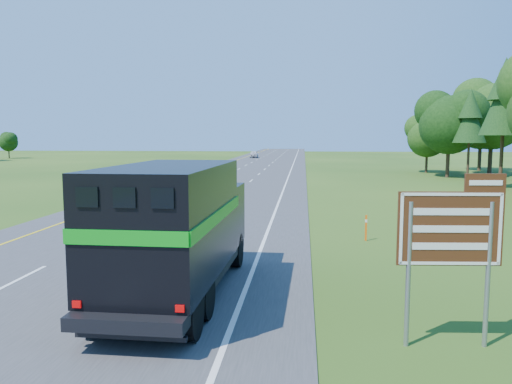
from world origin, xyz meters
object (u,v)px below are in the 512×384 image
Objects in this scene: far_car at (254,154)px; exit_sign at (452,236)px; horse_truck at (177,226)px; white_suv at (156,184)px.

exit_sign reaches higher than far_car.
white_suv is (-7.66, 23.46, -1.13)m from horse_truck.
horse_truck is 2.27× the size of exit_sign.
horse_truck is at bearing -72.60° from white_suv.
white_suv is 29.87m from exit_sign.
far_car is at bearing 95.74° from horse_truck.
exit_sign reaches higher than white_suv.
far_car is 96.38m from exit_sign.
far_car is (-7.05, 92.69, -1.29)m from horse_truck.
white_suv is at bearing -93.65° from far_car.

